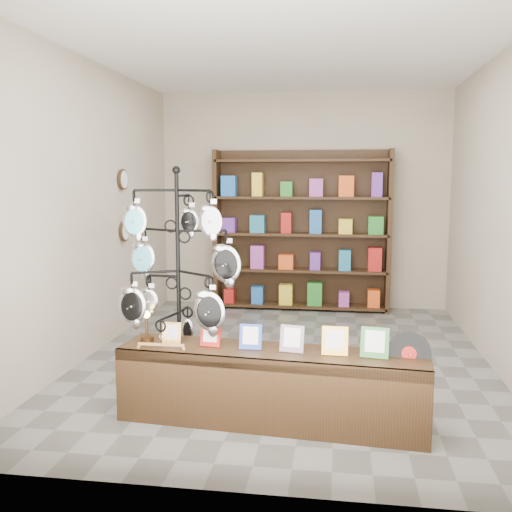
{
  "coord_description": "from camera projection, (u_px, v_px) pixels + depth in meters",
  "views": [
    {
      "loc": [
        0.51,
        -5.55,
        1.81
      ],
      "look_at": [
        -0.15,
        -1.0,
        1.18
      ],
      "focal_mm": 40.0,
      "sensor_mm": 36.0,
      "label": 1
    }
  ],
  "objects": [
    {
      "name": "room_envelope",
      "position": [
        286.0,
        174.0,
        5.51
      ],
      "size": [
        5.0,
        5.0,
        5.0
      ],
      "color": "#B7AA93",
      "rests_on": "ground"
    },
    {
      "name": "wall_clocks",
      "position": [
        124.0,
        205.0,
        6.62
      ],
      "size": [
        0.03,
        0.24,
        0.84
      ],
      "color": "black",
      "rests_on": "ground"
    },
    {
      "name": "back_shelving",
      "position": [
        301.0,
        235.0,
        7.87
      ],
      "size": [
        2.42,
        0.36,
        2.2
      ],
      "color": "black",
      "rests_on": "ground"
    },
    {
      "name": "display_tree",
      "position": [
        178.0,
        271.0,
        4.39
      ],
      "size": [
        0.98,
        0.86,
        1.9
      ],
      "rotation": [
        0.0,
        0.0,
        -0.08
      ],
      "color": "black",
      "rests_on": "ground"
    },
    {
      "name": "front_shelf",
      "position": [
        271.0,
        386.0,
        4.22
      ],
      "size": [
        2.3,
        0.65,
        0.8
      ],
      "rotation": [
        0.0,
        0.0,
        -0.08
      ],
      "color": "black",
      "rests_on": "ground"
    },
    {
      "name": "ground",
      "position": [
        285.0,
        359.0,
        5.76
      ],
      "size": [
        5.0,
        5.0,
        0.0
      ],
      "primitive_type": "plane",
      "color": "slate",
      "rests_on": "ground"
    }
  ]
}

